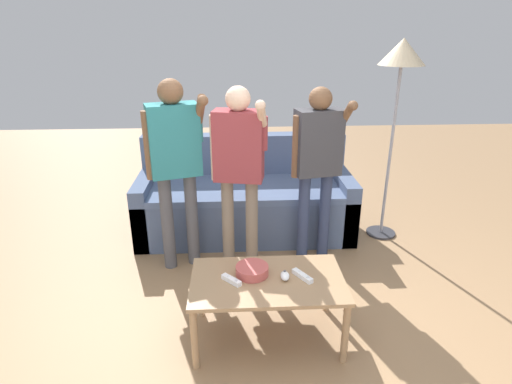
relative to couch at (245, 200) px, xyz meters
name	(u,v)px	position (x,y,z in m)	size (l,w,h in m)	color
ground_plane	(245,323)	(-0.05, -1.45, -0.31)	(12.00, 12.00, 0.00)	#93704C
couch	(245,200)	(0.00, 0.00, 0.00)	(2.03, 0.87, 0.90)	#475675
coffee_table	(268,287)	(0.09, -1.59, 0.07)	(0.96, 0.56, 0.44)	#997551
snack_bowl	(252,270)	(0.00, -1.54, 0.16)	(0.21, 0.21, 0.06)	#B24C47
game_remote_nunchuk	(285,276)	(0.20, -1.60, 0.15)	(0.06, 0.09, 0.05)	white
floor_lamp	(401,64)	(1.33, -0.19, 1.30)	(0.39, 0.39, 1.82)	#2D2D33
player_left	(175,155)	(-0.56, -0.65, 0.67)	(0.51, 0.34, 1.56)	#47474C
player_center	(239,160)	(-0.06, -0.72, 0.64)	(0.44, 0.38, 1.51)	#756656
player_right	(318,156)	(0.58, -0.58, 0.62)	(0.47, 0.32, 1.48)	#2D3856
game_remote_wand_near	(231,280)	(-0.13, -1.62, 0.14)	(0.13, 0.13, 0.03)	white
game_remote_wand_far	(302,276)	(0.31, -1.59, 0.14)	(0.12, 0.16, 0.03)	white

